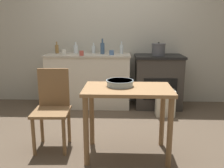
# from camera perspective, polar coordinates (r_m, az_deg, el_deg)

# --- Properties ---
(ground_plane) EXTENTS (14.00, 14.00, 0.00)m
(ground_plane) POSITION_cam_1_polar(r_m,az_deg,el_deg) (3.31, -0.28, -11.66)
(ground_plane) COLOR brown
(wall_back) EXTENTS (8.00, 0.07, 2.55)m
(wall_back) POSITION_cam_1_polar(r_m,az_deg,el_deg) (4.59, 0.61, 11.71)
(wall_back) COLOR #B2AD9E
(wall_back) RESTS_ON ground_plane
(counter_cabinet) EXTENTS (1.45, 0.60, 0.92)m
(counter_cabinet) POSITION_cam_1_polar(r_m,az_deg,el_deg) (4.41, -5.31, 0.89)
(counter_cabinet) COLOR beige
(counter_cabinet) RESTS_ON ground_plane
(stove) EXTENTS (0.81, 0.62, 0.90)m
(stove) POSITION_cam_1_polar(r_m,az_deg,el_deg) (4.41, 10.45, 0.66)
(stove) COLOR #38332D
(stove) RESTS_ON ground_plane
(work_table) EXTENTS (0.92, 0.57, 0.76)m
(work_table) POSITION_cam_1_polar(r_m,az_deg,el_deg) (2.65, 3.57, -3.85)
(work_table) COLOR #997047
(work_table) RESTS_ON ground_plane
(chair) EXTENTS (0.42, 0.42, 0.91)m
(chair) POSITION_cam_1_polar(r_m,az_deg,el_deg) (2.96, -13.46, -4.96)
(chair) COLOR olive
(chair) RESTS_ON ground_plane
(flour_sack) EXTENTS (0.29, 0.20, 0.42)m
(flour_sack) POSITION_cam_1_polar(r_m,az_deg,el_deg) (4.02, 12.05, -4.26)
(flour_sack) COLOR beige
(flour_sack) RESTS_ON ground_plane
(stock_pot) EXTENTS (0.23, 0.23, 0.23)m
(stock_pot) POSITION_cam_1_polar(r_m,az_deg,el_deg) (4.28, 10.57, 7.78)
(stock_pot) COLOR #4C4C51
(stock_pot) RESTS_ON stove
(mixing_bowl_large) EXTENTS (0.29, 0.29, 0.07)m
(mixing_bowl_large) POSITION_cam_1_polar(r_m,az_deg,el_deg) (2.65, 1.82, 0.29)
(mixing_bowl_large) COLOR #93A8B2
(mixing_bowl_large) RESTS_ON work_table
(bottle_far_left) EXTENTS (0.06, 0.06, 0.21)m
(bottle_far_left) POSITION_cam_1_polar(r_m,az_deg,el_deg) (4.40, 2.18, 8.04)
(bottle_far_left) COLOR silver
(bottle_far_left) RESTS_ON counter_cabinet
(bottle_left) EXTENTS (0.06, 0.06, 0.19)m
(bottle_left) POSITION_cam_1_polar(r_m,az_deg,el_deg) (4.48, -4.24, 7.96)
(bottle_left) COLOR silver
(bottle_left) RESTS_ON counter_cabinet
(bottle_mid_left) EXTENTS (0.06, 0.06, 0.20)m
(bottle_mid_left) POSITION_cam_1_polar(r_m,az_deg,el_deg) (4.57, -12.48, 7.88)
(bottle_mid_left) COLOR olive
(bottle_mid_left) RESTS_ON counter_cabinet
(bottle_center_left) EXTENTS (0.07, 0.07, 0.26)m
(bottle_center_left) POSITION_cam_1_polar(r_m,az_deg,el_deg) (4.34, -2.20, 8.21)
(bottle_center_left) COLOR #3D5675
(bottle_center_left) RESTS_ON counter_cabinet
(bottle_center) EXTENTS (0.08, 0.08, 0.20)m
(bottle_center) POSITION_cam_1_polar(r_m,az_deg,el_deg) (4.51, -8.29, 7.94)
(bottle_center) COLOR silver
(bottle_center) RESTS_ON counter_cabinet
(cup_center_right) EXTENTS (0.07, 0.07, 0.09)m
(cup_center_right) POSITION_cam_1_polar(r_m,az_deg,el_deg) (4.34, -10.95, 7.22)
(cup_center_right) COLOR silver
(cup_center_right) RESTS_ON counter_cabinet
(cup_mid_right) EXTENTS (0.08, 0.08, 0.08)m
(cup_mid_right) POSITION_cam_1_polar(r_m,az_deg,el_deg) (4.19, -0.10, 7.19)
(cup_mid_right) COLOR #4C6B99
(cup_mid_right) RESTS_ON counter_cabinet
(cup_right) EXTENTS (0.07, 0.07, 0.08)m
(cup_right) POSITION_cam_1_polar(r_m,az_deg,el_deg) (4.12, -6.98, 7.01)
(cup_right) COLOR #B74C42
(cup_right) RESTS_ON counter_cabinet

